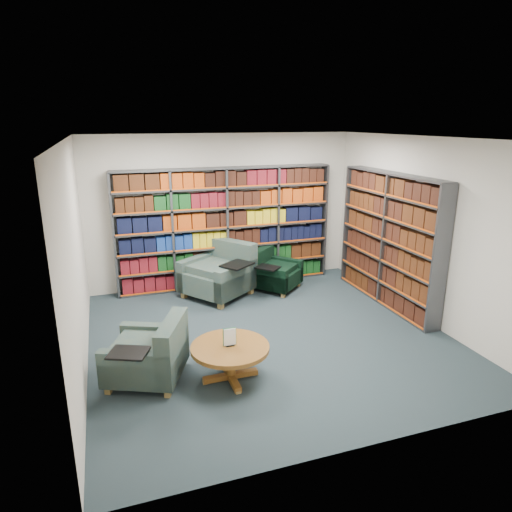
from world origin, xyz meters
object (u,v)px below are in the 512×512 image
object	(u,v)px
chair_green_right	(271,273)
coffee_table	(230,353)
chair_teal_left	(221,274)
chair_teal_front	(153,356)

from	to	relation	value
chair_green_right	coffee_table	xyz separation A→B (m)	(-1.57, -2.78, 0.06)
chair_teal_left	chair_green_right	xyz separation A→B (m)	(0.96, -0.00, -0.09)
chair_teal_left	coffee_table	distance (m)	2.84
chair_teal_front	coffee_table	size ratio (longest dim) A/B	1.21
chair_teal_left	chair_teal_front	world-z (taller)	chair_teal_left
chair_teal_left	chair_green_right	world-z (taller)	chair_teal_left
chair_green_right	coffee_table	size ratio (longest dim) A/B	1.19
chair_teal_left	coffee_table	world-z (taller)	chair_teal_left
chair_teal_left	chair_green_right	distance (m)	0.97
chair_green_right	coffee_table	bearing A→B (deg)	-119.50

